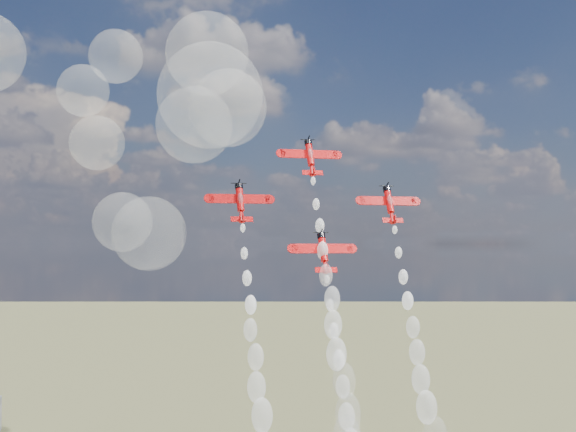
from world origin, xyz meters
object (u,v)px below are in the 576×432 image
(plane_lead, at_px, (310,157))
(plane_right, at_px, (389,204))
(plane_left, at_px, (240,202))
(plane_slot, at_px, (323,252))

(plane_lead, relative_size, plane_right, 1.00)
(plane_lead, distance_m, plane_left, 19.38)
(plane_lead, height_order, plane_right, plane_lead)
(plane_left, bearing_deg, plane_slot, -17.12)
(plane_slot, bearing_deg, plane_right, 17.12)
(plane_left, height_order, plane_slot, plane_left)
(plane_right, height_order, plane_slot, plane_right)
(plane_slot, bearing_deg, plane_left, 162.88)
(plane_lead, bearing_deg, plane_left, -162.88)
(plane_lead, xyz_separation_m, plane_left, (-15.88, -4.89, -9.98))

